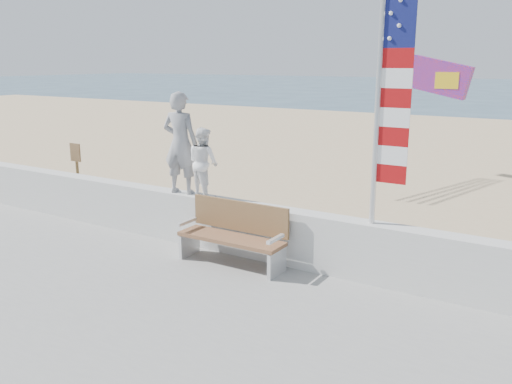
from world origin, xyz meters
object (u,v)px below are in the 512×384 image
at_px(adult, 180,143).
at_px(bench, 234,233).
at_px(flag, 387,90).
at_px(child, 203,162).

distance_m(adult, bench, 1.98).
bearing_deg(bench, flag, 11.41).
height_order(adult, child, adult).
bearing_deg(flag, child, 180.00).
bearing_deg(flag, adult, 180.00).
relative_size(child, bench, 0.67).
height_order(child, flag, flag).
bearing_deg(child, bench, 170.67).
relative_size(child, flag, 0.35).
bearing_deg(adult, child, 170.56).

